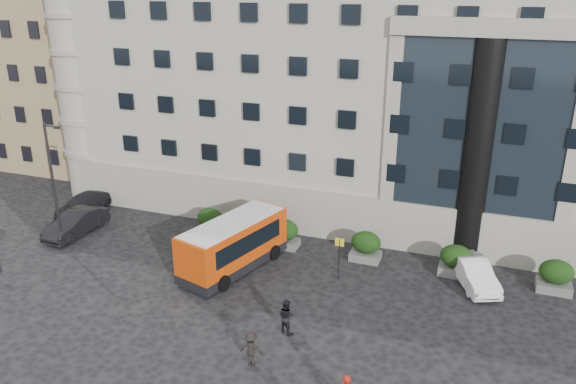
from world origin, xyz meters
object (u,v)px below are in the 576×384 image
at_px(street_lamp, 54,181).
at_px(minibus, 233,243).
at_px(parked_car_c, 83,204).
at_px(pedestrian_b, 286,316).
at_px(hedge_b, 284,233).
at_px(red_truck, 134,153).
at_px(parked_car_d, 102,179).
at_px(hedge_a, 210,221).
at_px(pedestrian_c, 251,348).
at_px(hedge_e, 556,276).
at_px(bus_stop_sign, 339,252).
at_px(hedge_d, 456,260).
at_px(hedge_c, 366,246).
at_px(white_taxi, 474,273).
at_px(parked_car_b, 76,223).

distance_m(street_lamp, minibus, 11.75).
height_order(minibus, parked_car_c, minibus).
bearing_deg(pedestrian_b, hedge_b, -49.23).
bearing_deg(red_truck, parked_car_d, -97.54).
distance_m(hedge_a, pedestrian_c, 13.82).
relative_size(hedge_b, pedestrian_b, 1.05).
xyz_separation_m(hedge_e, bus_stop_sign, (-11.30, -2.80, 0.80)).
height_order(hedge_a, hedge_d, same).
height_order(hedge_b, parked_car_c, hedge_b).
height_order(hedge_c, white_taxi, hedge_c).
relative_size(minibus, white_taxi, 1.70).
bearing_deg(hedge_a, hedge_e, 0.00).
distance_m(minibus, pedestrian_b, 7.10).
relative_size(red_truck, pedestrian_c, 3.06).
relative_size(hedge_b, street_lamp, 0.23).
height_order(parked_car_b, parked_car_c, parked_car_b).
bearing_deg(hedge_a, bus_stop_sign, -16.42).
bearing_deg(pedestrian_c, street_lamp, -27.41).
bearing_deg(parked_car_d, hedge_d, -7.43).
bearing_deg(hedge_b, parked_car_c, 179.89).
xyz_separation_m(street_lamp, parked_car_c, (-2.31, 4.83, -3.68)).
height_order(bus_stop_sign, pedestrian_b, bus_stop_sign).
bearing_deg(hedge_d, pedestrian_b, -129.63).
bearing_deg(bus_stop_sign, street_lamp, -173.46).
bearing_deg(pedestrian_c, red_truck, -51.13).
relative_size(street_lamp, pedestrian_b, 4.55).
relative_size(white_taxi, pedestrian_b, 2.52).
distance_m(street_lamp, red_truck, 16.48).
bearing_deg(hedge_c, bus_stop_sign, -107.82).
bearing_deg(parked_car_c, pedestrian_b, -20.74).
xyz_separation_m(bus_stop_sign, parked_car_c, (-19.75, 2.83, -1.04)).
relative_size(hedge_d, minibus, 0.24).
height_order(red_truck, pedestrian_b, red_truck).
relative_size(white_taxi, pedestrian_c, 2.76).
xyz_separation_m(hedge_c, parked_car_b, (-18.76, -3.01, -0.14)).
bearing_deg(parked_car_d, pedestrian_c, -35.95).
bearing_deg(parked_car_d, red_truck, 98.93).
bearing_deg(bus_stop_sign, hedge_e, 13.92).
distance_m(parked_car_d, pedestrian_b, 25.09).
relative_size(hedge_e, white_taxi, 0.41).
height_order(red_truck, pedestrian_c, red_truck).
xyz_separation_m(street_lamp, minibus, (11.37, 1.14, -2.73)).
bearing_deg(hedge_c, parked_car_c, 179.92).
xyz_separation_m(red_truck, pedestrian_c, (21.02, -21.86, -0.46)).
distance_m(hedge_b, pedestrian_c, 11.65).
xyz_separation_m(hedge_e, pedestrian_b, (-12.30, -8.57, -0.05)).
xyz_separation_m(hedge_e, pedestrian_c, (-12.90, -11.33, -0.13)).
relative_size(parked_car_c, pedestrian_b, 2.70).
bearing_deg(hedge_a, white_taxi, -2.75).
xyz_separation_m(minibus, white_taxi, (13.21, 2.86, -0.91)).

